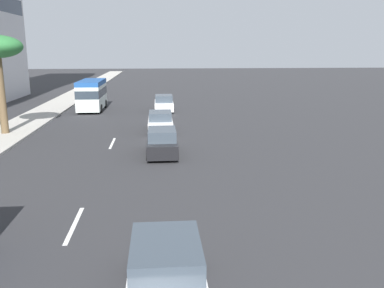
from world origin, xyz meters
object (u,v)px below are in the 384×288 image
at_px(car_fourth, 160,122).
at_px(car_fifth, 164,104).
at_px(minibus_second, 92,94).
at_px(car_sixth, 162,142).
at_px(car_third, 166,272).

xyz_separation_m(car_fourth, car_fifth, (10.34, -0.45, 0.05)).
bearing_deg(minibus_second, car_sixth, 20.09).
distance_m(minibus_second, car_fourth, 13.56).
height_order(car_fifth, car_sixth, car_fifth).
bearing_deg(car_sixth, car_fourth, 0.29).
relative_size(car_third, car_fifth, 1.04).
xyz_separation_m(car_third, car_fourth, (21.82, -0.05, -0.06)).
distance_m(car_fourth, car_sixth, 7.23).
bearing_deg(minibus_second, car_fourth, 30.51).
bearing_deg(minibus_second, car_third, 11.51).
xyz_separation_m(car_fifth, car_sixth, (-17.57, 0.42, -0.02)).
height_order(minibus_second, car_fifth, minibus_second).
xyz_separation_m(car_fourth, car_sixth, (-7.23, -0.04, 0.02)).
bearing_deg(car_fourth, car_sixth, -179.71).
distance_m(car_third, car_sixth, 14.59).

